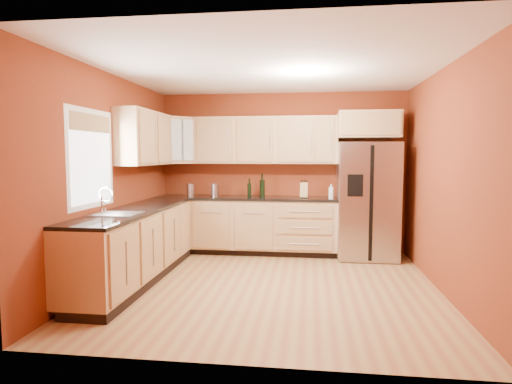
# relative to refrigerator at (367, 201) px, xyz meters

# --- Properties ---
(floor) EXTENTS (4.00, 4.00, 0.00)m
(floor) POSITION_rel_refrigerator_xyz_m (-1.35, -1.62, -0.89)
(floor) COLOR #9F643D
(floor) RESTS_ON ground
(ceiling) EXTENTS (4.00, 4.00, 0.00)m
(ceiling) POSITION_rel_refrigerator_xyz_m (-1.35, -1.62, 1.71)
(ceiling) COLOR white
(ceiling) RESTS_ON wall_back
(wall_back) EXTENTS (4.00, 0.04, 2.60)m
(wall_back) POSITION_rel_refrigerator_xyz_m (-1.35, 0.38, 0.41)
(wall_back) COLOR maroon
(wall_back) RESTS_ON floor
(wall_front) EXTENTS (4.00, 0.04, 2.60)m
(wall_front) POSITION_rel_refrigerator_xyz_m (-1.35, -3.62, 0.41)
(wall_front) COLOR maroon
(wall_front) RESTS_ON floor
(wall_left) EXTENTS (0.04, 4.00, 2.60)m
(wall_left) POSITION_rel_refrigerator_xyz_m (-3.35, -1.62, 0.41)
(wall_left) COLOR maroon
(wall_left) RESTS_ON floor
(wall_right) EXTENTS (0.04, 4.00, 2.60)m
(wall_right) POSITION_rel_refrigerator_xyz_m (0.65, -1.62, 0.41)
(wall_right) COLOR maroon
(wall_right) RESTS_ON floor
(base_cabinets_back) EXTENTS (2.90, 0.60, 0.88)m
(base_cabinets_back) POSITION_rel_refrigerator_xyz_m (-1.90, 0.07, -0.45)
(base_cabinets_back) COLOR #AA7D52
(base_cabinets_back) RESTS_ON floor
(base_cabinets_left) EXTENTS (0.60, 2.80, 0.88)m
(base_cabinets_left) POSITION_rel_refrigerator_xyz_m (-3.05, -1.62, -0.45)
(base_cabinets_left) COLOR #AA7D52
(base_cabinets_left) RESTS_ON floor
(countertop_back) EXTENTS (2.90, 0.62, 0.04)m
(countertop_back) POSITION_rel_refrigerator_xyz_m (-1.90, 0.06, 0.01)
(countertop_back) COLOR black
(countertop_back) RESTS_ON base_cabinets_back
(countertop_left) EXTENTS (0.62, 2.80, 0.04)m
(countertop_left) POSITION_rel_refrigerator_xyz_m (-3.04, -1.62, 0.01)
(countertop_left) COLOR black
(countertop_left) RESTS_ON base_cabinets_left
(upper_cabinets_back) EXTENTS (2.30, 0.33, 0.75)m
(upper_cabinets_back) POSITION_rel_refrigerator_xyz_m (-1.60, 0.21, 0.94)
(upper_cabinets_back) COLOR #AA7D52
(upper_cabinets_back) RESTS_ON wall_back
(upper_cabinets_left) EXTENTS (0.33, 1.35, 0.75)m
(upper_cabinets_left) POSITION_rel_refrigerator_xyz_m (-3.19, -0.90, 0.94)
(upper_cabinets_left) COLOR #AA7D52
(upper_cabinets_left) RESTS_ON wall_left
(corner_upper_cabinet) EXTENTS (0.67, 0.67, 0.75)m
(corner_upper_cabinet) POSITION_rel_refrigerator_xyz_m (-3.02, 0.04, 0.94)
(corner_upper_cabinet) COLOR #AA7D52
(corner_upper_cabinet) RESTS_ON wall_back
(over_fridge_cabinet) EXTENTS (0.92, 0.60, 0.40)m
(over_fridge_cabinet) POSITION_rel_refrigerator_xyz_m (0.00, 0.07, 1.16)
(over_fridge_cabinet) COLOR #AA7D52
(over_fridge_cabinet) RESTS_ON wall_back
(refrigerator) EXTENTS (0.90, 0.75, 1.78)m
(refrigerator) POSITION_rel_refrigerator_xyz_m (0.00, 0.00, 0.00)
(refrigerator) COLOR #B0B0B5
(refrigerator) RESTS_ON floor
(window) EXTENTS (0.03, 0.90, 1.00)m
(window) POSITION_rel_refrigerator_xyz_m (-3.33, -2.12, 0.66)
(window) COLOR white
(window) RESTS_ON wall_left
(sink_faucet) EXTENTS (0.50, 0.42, 0.30)m
(sink_faucet) POSITION_rel_refrigerator_xyz_m (-3.04, -2.12, 0.18)
(sink_faucet) COLOR silver
(sink_faucet) RESTS_ON countertop_left
(canister_left) EXTENTS (0.15, 0.15, 0.20)m
(canister_left) POSITION_rel_refrigerator_xyz_m (-2.41, 0.07, 0.13)
(canister_left) COLOR #B0B0B5
(canister_left) RESTS_ON countertop_back
(canister_right) EXTENTS (0.16, 0.16, 0.20)m
(canister_right) POSITION_rel_refrigerator_xyz_m (-2.81, 0.05, 0.13)
(canister_right) COLOR #B0B0B5
(canister_right) RESTS_ON countertop_back
(wine_bottle_a) EXTENTS (0.08, 0.08, 0.29)m
(wine_bottle_a) POSITION_rel_refrigerator_xyz_m (-1.85, 0.11, 0.18)
(wine_bottle_a) COLOR black
(wine_bottle_a) RESTS_ON countertop_back
(wine_bottle_b) EXTENTS (0.10, 0.10, 0.37)m
(wine_bottle_b) POSITION_rel_refrigerator_xyz_m (-1.64, 0.10, 0.22)
(wine_bottle_b) COLOR black
(wine_bottle_b) RESTS_ON countertop_back
(knife_block) EXTENTS (0.12, 0.11, 0.23)m
(knife_block) POSITION_rel_refrigerator_xyz_m (-0.97, 0.03, 0.15)
(knife_block) COLOR #A88851
(knife_block) RESTS_ON countertop_back
(soap_dispenser) EXTENTS (0.09, 0.09, 0.21)m
(soap_dispenser) POSITION_rel_refrigerator_xyz_m (-0.55, -0.01, 0.14)
(soap_dispenser) COLOR white
(soap_dispenser) RESTS_ON countertop_back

